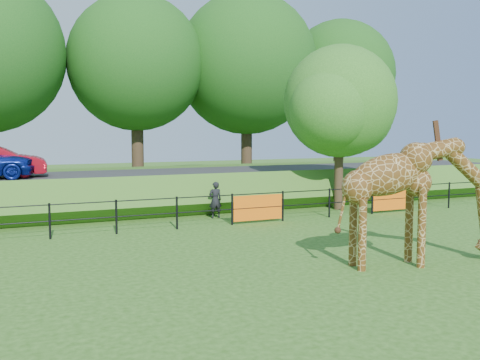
{
  "coord_description": "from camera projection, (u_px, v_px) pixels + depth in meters",
  "views": [
    {
      "loc": [
        -5.24,
        -8.9,
        3.29
      ],
      "look_at": [
        0.39,
        3.72,
        2.0
      ],
      "focal_mm": 40.0,
      "sensor_mm": 36.0,
      "label": 1
    }
  ],
  "objects": [
    {
      "name": "visitor",
      "position": [
        215.0,
        200.0,
        20.01
      ],
      "size": [
        0.51,
        0.34,
        1.37
      ],
      "primitive_type": "imported",
      "rotation": [
        0.0,
        0.0,
        3.12
      ],
      "color": "black",
      "rests_on": "ground"
    },
    {
      "name": "perimeter_fence",
      "position": [
        177.0,
        213.0,
        17.74
      ],
      "size": [
        28.07,
        0.1,
        1.1
      ],
      "primitive_type": null,
      "color": "black",
      "rests_on": "ground"
    },
    {
      "name": "road",
      "position": [
        135.0,
        175.0,
        23.13
      ],
      "size": [
        40.0,
        5.0,
        0.12
      ],
      "primitive_type": "cube",
      "color": "#2A292C",
      "rests_on": "embankment"
    },
    {
      "name": "giraffe",
      "position": [
        421.0,
        201.0,
        13.01
      ],
      "size": [
        4.45,
        1.64,
        3.13
      ],
      "primitive_type": null,
      "rotation": [
        0.0,
        0.0,
        -0.2
      ],
      "color": "#583512",
      "rests_on": "ground"
    },
    {
      "name": "tree_east",
      "position": [
        341.0,
        106.0,
        21.96
      ],
      "size": [
        5.4,
        4.71,
        6.76
      ],
      "color": "#372518",
      "rests_on": "ground"
    },
    {
      "name": "ground",
      "position": [
        299.0,
        298.0,
        10.52
      ],
      "size": [
        90.0,
        90.0,
        0.0
      ],
      "primitive_type": "plane",
      "color": "#2A5314",
      "rests_on": "ground"
    },
    {
      "name": "bg_tree_line",
      "position": [
        134.0,
        62.0,
        30.62
      ],
      "size": [
        37.3,
        8.8,
        11.82
      ],
      "color": "#372518",
      "rests_on": "ground"
    },
    {
      "name": "embankment",
      "position": [
        128.0,
        188.0,
        24.56
      ],
      "size": [
        40.0,
        9.0,
        1.3
      ],
      "primitive_type": "cube",
      "color": "#2A5314",
      "rests_on": "ground"
    }
  ]
}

